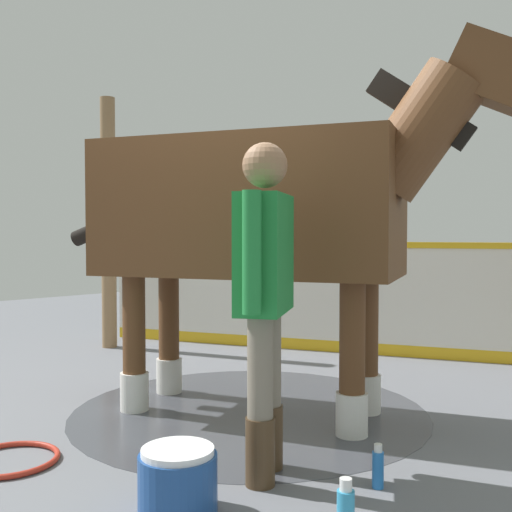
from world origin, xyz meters
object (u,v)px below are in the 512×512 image
(hose_coil, at_px, (10,459))
(horse, at_px, (265,211))
(handler, at_px, (265,284))
(wash_bucket, at_px, (178,481))
(bottle_spray, at_px, (378,468))

(hose_coil, bearing_deg, horse, 169.35)
(horse, distance_m, handler, 1.17)
(wash_bucket, xyz_separation_m, bottle_spray, (-0.88, 0.46, -0.04))
(bottle_spray, xyz_separation_m, hose_coil, (1.20, -1.58, -0.08))
(bottle_spray, height_order, hose_coil, bottle_spray)
(handler, distance_m, bottle_spray, 1.07)
(wash_bucket, bearing_deg, handler, -177.68)
(hose_coil, bearing_deg, handler, 128.98)
(wash_bucket, distance_m, bottle_spray, 0.99)
(wash_bucket, bearing_deg, hose_coil, -74.10)
(wash_bucket, relative_size, bottle_spray, 1.63)
(bottle_spray, relative_size, hose_coil, 0.41)
(horse, bearing_deg, handler, -70.64)
(handler, bearing_deg, horse, -78.47)
(handler, relative_size, wash_bucket, 4.80)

